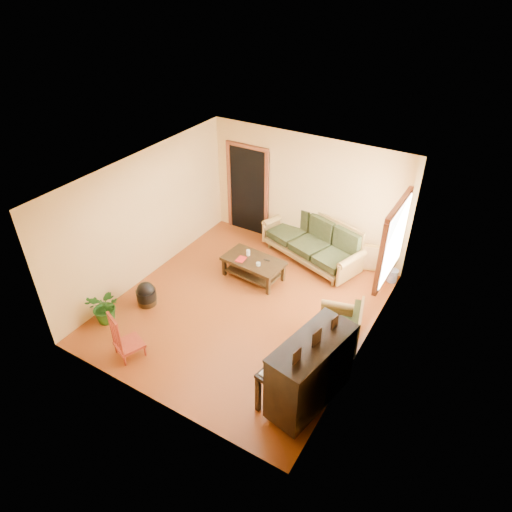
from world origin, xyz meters
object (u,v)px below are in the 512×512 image
Objects in this scene: armchair at (337,326)px; ceramic_crock at (392,275)px; coffee_table at (253,269)px; potted_plant at (105,307)px; footstool at (147,296)px; red_chair at (127,334)px; sofa at (311,241)px; piano at (310,373)px.

armchair is 2.33m from ceramic_crock.
coffee_table is 2.38m from armchair.
armchair is 1.32× the size of potted_plant.
red_chair is at bearing -59.83° from footstool.
red_chair is at bearing -90.48° from sofa.
coffee_table is 2.18m from footstool.
piano is 2.09× the size of potted_plant.
potted_plant is at bearing -109.98° from footstool.
armchair is 3.43m from red_chair.
armchair is 3.34× the size of ceramic_crock.
potted_plant is (-0.27, -0.74, 0.16)m from footstool.
red_chair reaches higher than footstool.
coffee_table is at bearing 57.63° from potted_plant.
red_chair is (0.66, -1.13, 0.27)m from footstool.
potted_plant reaches higher than footstool.
red_chair is 1.33× the size of potted_plant.
red_chair is at bearing -22.79° from potted_plant.
piano is 5.30× the size of ceramic_crock.
sofa reaches higher than footstool.
coffee_table is at bearing -102.68° from sofa.
piano is 3.63m from ceramic_crock.
piano is at bearing -99.44° from armchair.
coffee_table is 2.95m from potted_plant.
ceramic_crock is 0.39× the size of potted_plant.
potted_plant is (-4.05, -3.84, 0.20)m from ceramic_crock.
ceramic_crock is at bearing 39.41° from footstool.
coffee_table reaches higher than ceramic_crock.
red_chair is (-0.65, -2.88, 0.22)m from coffee_table.
footstool reaches higher than ceramic_crock.
sofa is at bearing 58.18° from potted_plant.
armchair is 3.59m from footstool.
armchair reaches higher than coffee_table.
red_chair is at bearing -126.38° from ceramic_crock.
sofa reaches higher than potted_plant.
armchair is at bearing 106.18° from piano.
piano reaches higher than coffee_table.
coffee_table is 3.28× the size of footstool.
armchair is 4.07m from potted_plant.
footstool is 0.56× the size of potted_plant.
footstool is at bearing 70.02° from potted_plant.
armchair is 1.32m from piano.
sofa is 8.60× the size of ceramic_crock.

